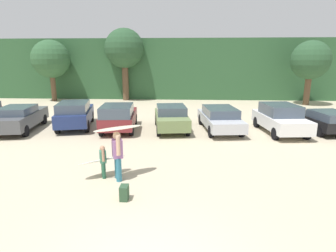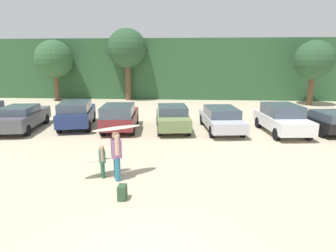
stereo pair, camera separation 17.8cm
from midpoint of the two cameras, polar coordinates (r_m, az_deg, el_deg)
name	(u,v)px [view 1 (the left image)]	position (r m, az deg, el deg)	size (l,w,h in m)	color
hillside_ridge	(179,68)	(35.26, 2.13, 11.65)	(108.00, 12.00, 6.16)	#2D5633
tree_center_left	(51,59)	(30.74, -22.68, 12.28)	(3.67, 3.67, 5.96)	brown
tree_center_right	(124,49)	(29.36, -8.96, 15.07)	(3.87, 3.87, 7.10)	brown
tree_ridge_back	(311,61)	(28.74, 26.61, 11.71)	(3.42, 3.42, 5.75)	brown
parked_car_dark_gray	(20,117)	(18.80, -27.95, 1.53)	(2.50, 4.88, 1.46)	#4C4F54
parked_car_navy	(75,114)	(18.22, -18.50, 2.38)	(2.72, 4.64, 1.63)	navy
parked_car_maroon	(119,117)	(16.77, -10.23, 1.88)	(2.24, 4.23, 1.60)	maroon
parked_car_olive_green	(171,117)	(16.75, 0.34, 1.79)	(2.32, 4.30, 1.45)	#6B7F4C
parked_car_silver	(220,118)	(16.93, 10.08, 1.61)	(2.41, 4.95, 1.37)	silver
parked_car_white	(280,118)	(17.26, 21.39, 1.47)	(2.29, 4.42, 1.63)	white
parked_car_black	(323,120)	(18.58, 28.49, 1.10)	(2.35, 4.18, 1.30)	black
person_adult	(117,153)	(9.93, -10.65, -5.37)	(0.45, 0.70, 1.73)	teal
person_child	(103,160)	(10.32, -13.44, -6.61)	(0.31, 0.45, 1.18)	#26593F
surfboard_cream	(118,128)	(9.81, -10.55, -0.45)	(1.70, 1.42, 0.09)	beige
surfboard_white	(103,160)	(10.48, -13.48, -6.66)	(1.72, 1.44, 0.26)	white
backpack_dropped	(124,193)	(8.80, -9.39, -13.13)	(0.24, 0.34, 0.45)	#2D4C33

